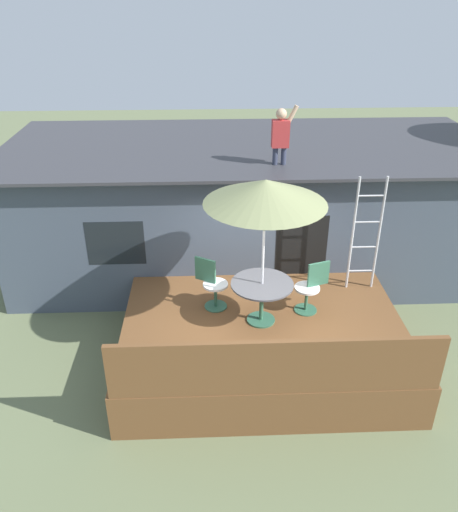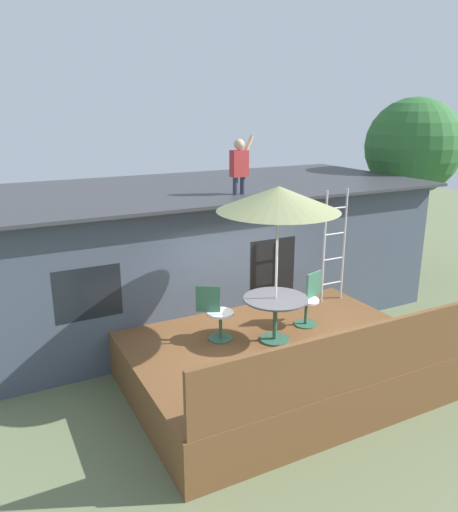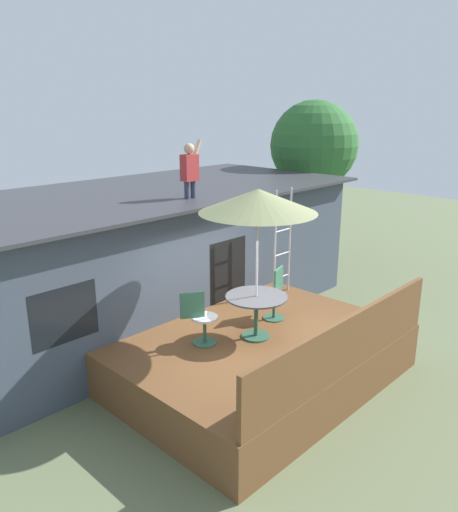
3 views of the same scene
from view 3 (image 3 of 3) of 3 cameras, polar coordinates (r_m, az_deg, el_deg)
The scene contains 11 objects.
ground_plane at distance 9.14m, azimuth 3.34°, elevation -13.60°, with size 40.00×40.00×0.00m, color #66704C.
house at distance 11.05m, azimuth -10.79°, elevation -0.29°, with size 10.50×4.50×2.85m.
deck at distance 8.95m, azimuth 3.38°, elevation -11.39°, with size 4.77×3.49×0.80m, color brown.
deck_railing at distance 7.69m, azimuth 13.23°, elevation -9.67°, with size 4.67×0.08×0.90m, color brown.
patio_table at distance 8.53m, azimuth 3.09°, elevation -5.51°, with size 1.04×1.04×0.74m.
patio_umbrella at distance 8.03m, azimuth 3.29°, elevation 6.19°, with size 1.90×1.90×2.54m.
step_ladder at distance 10.42m, azimuth 6.03°, elevation 1.56°, with size 0.52×0.04×2.20m.
person_figure at distance 9.85m, azimuth -4.42°, elevation 9.98°, with size 0.47×0.20×1.11m.
patio_chair_left at distance 8.35m, azimuth -3.26°, elevation -6.99°, with size 0.57×0.44×0.92m.
patio_chair_right at distance 9.39m, azimuth 5.27°, elevation -4.28°, with size 0.61×0.44×0.92m.
backyard_tree at distance 15.17m, azimuth 9.52°, elevation 12.09°, with size 2.53×2.53×4.74m.
Camera 3 is at (-6.02, -5.10, 4.62)m, focal length 35.56 mm.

